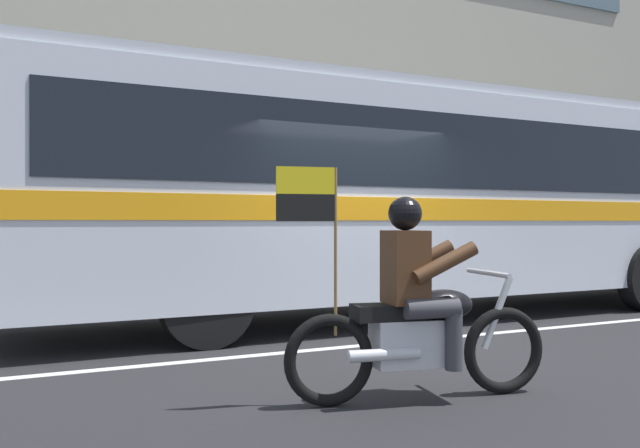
# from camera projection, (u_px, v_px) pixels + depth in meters

# --- Properties ---
(ground_plane) EXTENTS (60.00, 60.00, 0.00)m
(ground_plane) POSITION_uv_depth(u_px,v_px,m) (352.00, 336.00, 8.14)
(ground_plane) COLOR black
(sidewalk_curb) EXTENTS (28.00, 3.80, 0.15)m
(sidewalk_curb) POSITION_uv_depth(u_px,v_px,m) (220.00, 291.00, 12.71)
(sidewalk_curb) COLOR #B7B2A8
(sidewalk_curb) RESTS_ON ground_plane
(lane_center_stripe) EXTENTS (26.60, 0.14, 0.01)m
(lane_center_stripe) POSITION_uv_depth(u_px,v_px,m) (378.00, 344.00, 7.60)
(lane_center_stripe) COLOR silver
(lane_center_stripe) RESTS_ON ground_plane
(office_building_facade) EXTENTS (28.00, 0.89, 11.80)m
(office_building_facade) POSITION_uv_depth(u_px,v_px,m) (187.00, 14.00, 14.74)
(office_building_facade) COLOR gray
(office_building_facade) RESTS_ON ground_plane
(transit_bus) EXTENTS (12.05, 2.79, 3.22)m
(transit_bus) POSITION_uv_depth(u_px,v_px,m) (426.00, 187.00, 10.06)
(transit_bus) COLOR silver
(transit_bus) RESTS_ON ground_plane
(motorcycle_with_rider) EXTENTS (2.16, 0.72, 1.78)m
(motorcycle_with_rider) POSITION_uv_depth(u_px,v_px,m) (417.00, 313.00, 5.21)
(motorcycle_with_rider) COLOR black
(motorcycle_with_rider) RESTS_ON ground_plane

